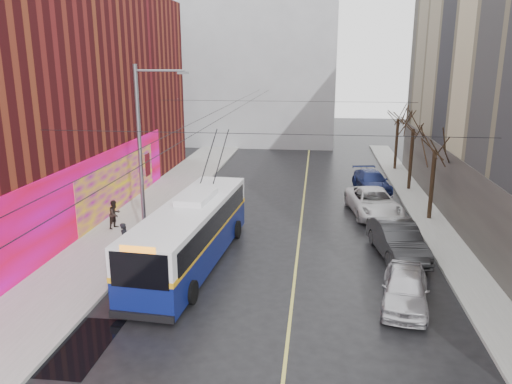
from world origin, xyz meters
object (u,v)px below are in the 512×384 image
parked_car_d (372,181)px  pedestrian_a (125,239)px  trolleybus (191,232)px  parked_car_b (397,240)px  streetlight_pole (143,152)px  parked_car_a (405,288)px  pedestrian_b (115,214)px  tree_far (399,110)px  following_car (222,193)px  parked_car_c (373,202)px  tree_near (436,137)px  tree_mid (414,118)px

parked_car_d → pedestrian_a: (-12.91, -14.33, 0.23)m
trolleybus → parked_car_b: 9.82m
streetlight_pole → pedestrian_a: (-0.49, -1.83, -3.89)m
parked_car_a → pedestrian_b: size_ratio=2.67×
streetlight_pole → tree_far: 25.09m
trolleybus → following_car: (-0.45, 9.82, -0.75)m
parked_car_b → parked_car_d: 12.48m
tree_far → pedestrian_b: bearing=-134.4°
parked_car_a → following_car: bearing=136.3°
tree_far → parked_car_c: bearing=-103.5°
parked_car_b → parked_car_c: size_ratio=0.88×
pedestrian_b → trolleybus: bearing=-106.7°
following_car → pedestrian_b: bearing=-138.2°
parked_car_c → pedestrian_b: bearing=-170.3°
parked_car_a → parked_car_d: bearing=98.1°
parked_car_a → following_car: following_car is taller
parked_car_b → parked_car_c: (-0.45, 6.66, -0.04)m
parked_car_b → parked_car_d: size_ratio=1.02×
parked_car_b → pedestrian_b: 15.05m
streetlight_pole → parked_car_d: (12.42, 12.50, -4.13)m
tree_near → pedestrian_a: 17.93m
tree_near → parked_car_a: bearing=-106.1°
streetlight_pole → tree_mid: (15.14, 13.00, 0.41)m
tree_near → tree_far: size_ratio=0.97×
pedestrian_b → following_car: bearing=-20.1°
streetlight_pole → following_car: 9.06m
trolleybus → parked_car_b: (9.57, 2.10, -0.70)m
parked_car_a → pedestrian_a: pedestrian_a is taller
tree_near → parked_car_d: bearing=112.7°
pedestrian_a → parked_car_d: bearing=-36.5°
tree_near → pedestrian_b: bearing=-167.1°
streetlight_pole → pedestrian_b: streetlight_pole is taller
pedestrian_a → pedestrian_b: size_ratio=1.01×
tree_mid → pedestrian_a: bearing=-136.5°
parked_car_b → parked_car_c: bearing=84.4°
parked_car_b → parked_car_d: bearing=80.4°
streetlight_pole → parked_car_d: streetlight_pole is taller
trolleybus → following_car: size_ratio=2.57×
tree_near → parked_car_d: 8.23m
tree_mid → parked_car_d: size_ratio=1.35×
tree_near → following_car: tree_near is taller
pedestrian_a → trolleybus: bearing=-88.8°
parked_car_b → following_car: size_ratio=1.10×
parked_car_c → following_car: parked_car_c is taller
parked_car_a → parked_car_d: (0.48, 17.62, -0.01)m
streetlight_pole → pedestrian_b: bearing=142.6°
tree_far → pedestrian_b: tree_far is taller
parked_car_a → trolleybus: bearing=171.2°
parked_car_d → parked_car_a: bearing=-101.3°
tree_mid → parked_car_a: tree_mid is taller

